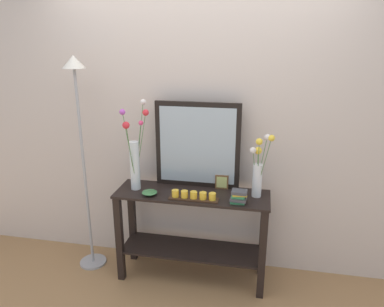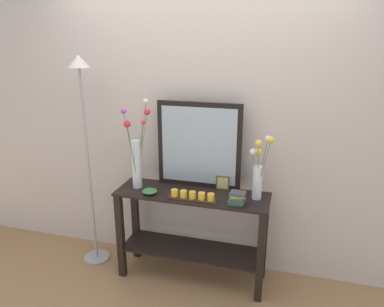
{
  "view_description": "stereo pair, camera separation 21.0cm",
  "coord_description": "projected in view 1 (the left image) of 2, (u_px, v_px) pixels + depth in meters",
  "views": [
    {
      "loc": [
        0.53,
        -2.64,
        2.01
      ],
      "look_at": [
        0.0,
        0.0,
        1.14
      ],
      "focal_mm": 33.6,
      "sensor_mm": 36.0,
      "label": 1
    },
    {
      "loc": [
        0.73,
        -2.59,
        2.01
      ],
      "look_at": [
        0.0,
        0.0,
        1.14
      ],
      "focal_mm": 33.6,
      "sensor_mm": 36.0,
      "label": 2
    }
  ],
  "objects": [
    {
      "name": "picture_frame_small",
      "position": [
        222.0,
        182.0,
        3.01
      ],
      "size": [
        0.11,
        0.01,
        0.12
      ],
      "color": "brown",
      "rests_on": "console_table"
    },
    {
      "name": "ground_plane",
      "position": [
        192.0,
        276.0,
        3.19
      ],
      "size": [
        7.0,
        6.0,
        0.02
      ],
      "primitive_type": "cube",
      "color": "#997047"
    },
    {
      "name": "mirror_leaning",
      "position": [
        197.0,
        145.0,
        2.97
      ],
      "size": [
        0.71,
        0.03,
        0.72
      ],
      "color": "black",
      "rests_on": "console_table"
    },
    {
      "name": "vase_right",
      "position": [
        258.0,
        170.0,
        2.81
      ],
      "size": [
        0.18,
        0.18,
        0.53
      ],
      "color": "silver",
      "rests_on": "console_table"
    },
    {
      "name": "tall_vase_left",
      "position": [
        135.0,
        157.0,
        2.94
      ],
      "size": [
        0.18,
        0.3,
        0.74
      ],
      "color": "silver",
      "rests_on": "console_table"
    },
    {
      "name": "decorative_bowl",
      "position": [
        150.0,
        192.0,
        2.9
      ],
      "size": [
        0.12,
        0.12,
        0.04
      ],
      "color": "#38703D",
      "rests_on": "console_table"
    },
    {
      "name": "console_table",
      "position": [
        192.0,
        226.0,
        3.03
      ],
      "size": [
        1.26,
        0.39,
        0.8
      ],
      "color": "black",
      "rests_on": "ground"
    },
    {
      "name": "floor_lamp",
      "position": [
        80.0,
        131.0,
        2.97
      ],
      "size": [
        0.24,
        0.24,
        1.88
      ],
      "color": "#9E9EA3",
      "rests_on": "ground"
    },
    {
      "name": "wall_back",
      "position": [
        199.0,
        119.0,
        3.06
      ],
      "size": [
        6.4,
        0.08,
        2.7
      ],
      "primitive_type": "cube",
      "color": "beige",
      "rests_on": "ground"
    },
    {
      "name": "candle_tray",
      "position": [
        194.0,
        196.0,
        2.81
      ],
      "size": [
        0.39,
        0.09,
        0.07
      ],
      "color": "#382316",
      "rests_on": "console_table"
    },
    {
      "name": "book_stack",
      "position": [
        239.0,
        196.0,
        2.75
      ],
      "size": [
        0.13,
        0.11,
        0.11
      ],
      "color": "#388E56",
      "rests_on": "console_table"
    }
  ]
}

